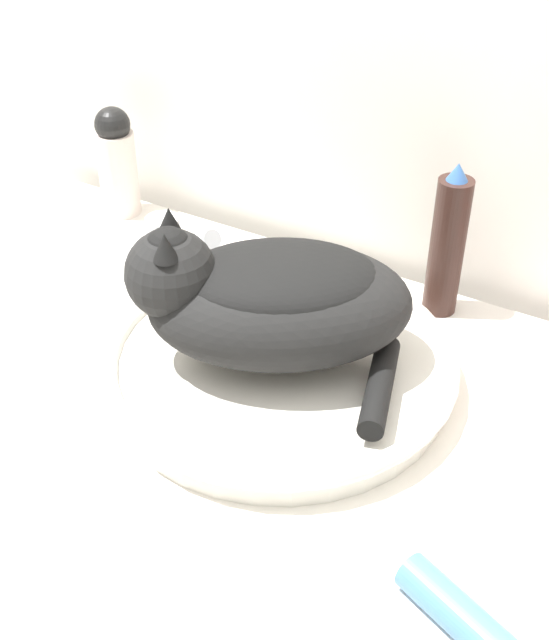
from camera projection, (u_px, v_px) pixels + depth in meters
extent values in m
cube|color=silver|center=(458.00, 2.00, 0.96)|extent=(8.00, 0.05, 2.40)
cube|color=white|center=(312.00, 600.00, 1.19)|extent=(1.28, 0.53, 0.83)
cylinder|color=white|center=(280.00, 368.00, 0.94)|extent=(0.39, 0.39, 0.04)
torus|color=white|center=(280.00, 356.00, 0.93)|extent=(0.41, 0.41, 0.02)
ellipsoid|color=black|center=(280.00, 305.00, 0.89)|extent=(0.35, 0.32, 0.13)
ellipsoid|color=black|center=(280.00, 278.00, 0.87)|extent=(0.27, 0.24, 0.06)
sphere|color=black|center=(171.00, 274.00, 0.86)|extent=(0.10, 0.10, 0.10)
sphere|color=black|center=(169.00, 252.00, 0.85)|extent=(0.06, 0.06, 0.06)
cone|color=black|center=(169.00, 221.00, 0.86)|extent=(0.03, 0.03, 0.03)
cone|color=black|center=(165.00, 247.00, 0.81)|extent=(0.03, 0.03, 0.03)
cylinder|color=black|center=(380.00, 385.00, 0.85)|extent=(0.07, 0.15, 0.03)
cylinder|color=silver|center=(167.00, 268.00, 1.10)|extent=(0.04, 0.04, 0.06)
cylinder|color=silver|center=(187.00, 244.00, 1.02)|extent=(0.13, 0.07, 0.09)
cylinder|color=silver|center=(163.00, 234.00, 1.07)|extent=(0.05, 0.05, 0.05)
cylinder|color=silver|center=(118.00, 174.00, 1.26)|extent=(0.06, 0.06, 0.13)
sphere|color=black|center=(112.00, 125.00, 1.21)|extent=(0.05, 0.05, 0.05)
cylinder|color=#331E19|center=(447.00, 248.00, 1.02)|extent=(0.04, 0.04, 0.19)
cone|color=#3866AD|center=(458.00, 172.00, 0.96)|extent=(0.03, 0.03, 0.02)
cylinder|color=#4C7FB2|center=(460.00, 616.00, 0.68)|extent=(0.12, 0.08, 0.04)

